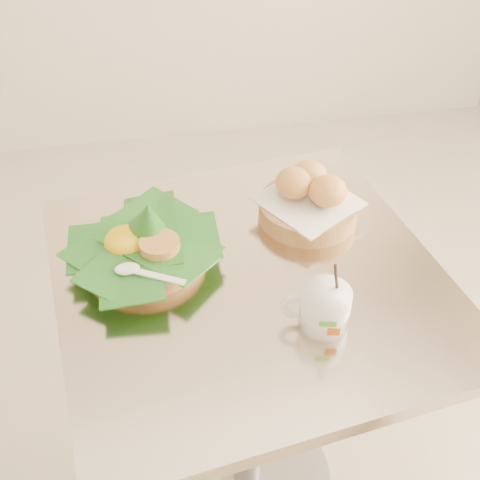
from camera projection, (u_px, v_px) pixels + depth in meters
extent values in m
cylinder|color=gray|center=(246.00, 476.00, 1.59)|extent=(0.44, 0.44, 0.03)
cylinder|color=gray|center=(247.00, 395.00, 1.36)|extent=(0.07, 0.07, 0.69)
cube|color=beige|center=(249.00, 280.00, 1.12)|extent=(0.79, 0.79, 0.03)
cylinder|color=#B07D4B|center=(145.00, 250.00, 1.13)|extent=(0.22, 0.22, 0.04)
cone|color=#1E5117|center=(147.00, 220.00, 1.10)|extent=(0.11, 0.13, 0.12)
ellipsoid|color=yellow|center=(126.00, 241.00, 1.12)|extent=(0.08, 0.08, 0.05)
cylinder|color=#CC9347|center=(160.00, 245.00, 1.10)|extent=(0.07, 0.07, 0.02)
cylinder|color=#B07D4B|center=(308.00, 209.00, 1.23)|extent=(0.20, 0.20, 0.04)
cube|color=white|center=(308.00, 201.00, 1.22)|extent=(0.24, 0.24, 0.01)
ellipsoid|color=#B6682A|center=(294.00, 183.00, 1.21)|extent=(0.08, 0.08, 0.06)
ellipsoid|color=#B6682A|center=(328.00, 191.00, 1.19)|extent=(0.08, 0.08, 0.06)
ellipsoid|color=#B6682A|center=(309.00, 176.00, 1.23)|extent=(0.08, 0.08, 0.06)
cylinder|color=white|center=(325.00, 308.00, 1.00)|extent=(0.08, 0.08, 0.07)
torus|color=white|center=(296.00, 307.00, 1.00)|extent=(0.05, 0.02, 0.05)
cylinder|color=#402312|center=(327.00, 294.00, 0.98)|extent=(0.08, 0.08, 0.01)
cylinder|color=black|center=(337.00, 282.00, 0.96)|extent=(0.03, 0.04, 0.11)
cube|color=green|center=(328.00, 324.00, 0.96)|extent=(0.03, 0.01, 0.01)
cube|color=orange|center=(334.00, 332.00, 0.97)|extent=(0.02, 0.01, 0.02)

